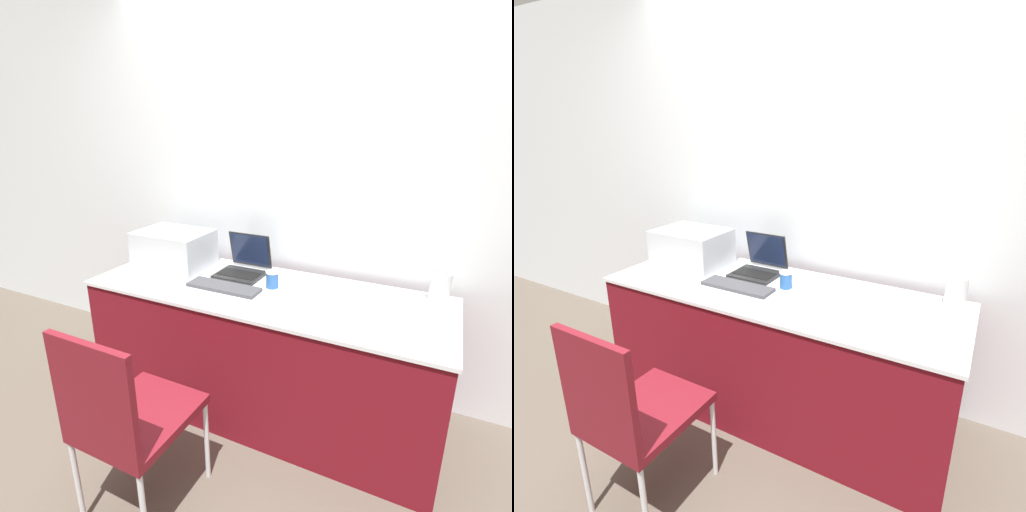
# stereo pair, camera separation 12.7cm
# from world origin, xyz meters

# --- Properties ---
(ground_plane) EXTENTS (14.00, 14.00, 0.00)m
(ground_plane) POSITION_xyz_m (0.00, 0.00, 0.00)
(ground_plane) COLOR brown
(wall_back) EXTENTS (8.00, 0.05, 2.60)m
(wall_back) POSITION_xyz_m (0.00, 0.82, 1.30)
(wall_back) COLOR silver
(wall_back) RESTS_ON ground_plane
(table) EXTENTS (2.02, 0.73, 0.78)m
(table) POSITION_xyz_m (0.00, 0.36, 0.39)
(table) COLOR maroon
(table) RESTS_ON ground_plane
(printer) EXTENTS (0.46, 0.34, 0.23)m
(printer) POSITION_xyz_m (-0.70, 0.46, 0.90)
(printer) COLOR #B2B7BC
(printer) RESTS_ON table
(laptop_left) EXTENTS (0.28, 0.29, 0.24)m
(laptop_left) POSITION_xyz_m (-0.22, 0.53, 0.83)
(laptop_left) COLOR black
(laptop_left) RESTS_ON table
(external_keyboard) EXTENTS (0.43, 0.13, 0.02)m
(external_keyboard) POSITION_xyz_m (-0.21, 0.27, 0.79)
(external_keyboard) COLOR #3D3D42
(external_keyboard) RESTS_ON table
(coffee_cup) EXTENTS (0.07, 0.07, 0.10)m
(coffee_cup) POSITION_xyz_m (0.03, 0.41, 0.83)
(coffee_cup) COLOR #285699
(coffee_cup) RESTS_ON table
(metal_pitcher) EXTENTS (0.10, 0.10, 0.21)m
(metal_pitcher) POSITION_xyz_m (0.89, 0.62, 0.87)
(metal_pitcher) COLOR silver
(metal_pitcher) RESTS_ON table
(chair) EXTENTS (0.40, 0.48, 0.94)m
(chair) POSITION_xyz_m (-0.20, -0.56, 0.54)
(chair) COLOR maroon
(chair) RESTS_ON ground_plane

